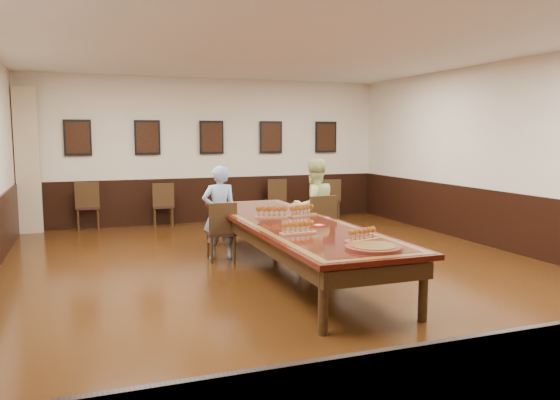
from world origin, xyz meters
name	(u,v)px	position (x,y,z in m)	size (l,w,h in m)	color
floor	(292,274)	(0.00, 0.00, -0.01)	(8.00, 10.00, 0.02)	black
ceiling	(293,42)	(0.00, 0.00, 3.21)	(8.00, 10.00, 0.02)	white
wall_back	(211,151)	(0.00, 5.01, 1.60)	(8.00, 0.02, 3.20)	beige
wall_right	(520,157)	(4.01, 0.00, 1.60)	(0.02, 10.00, 3.20)	beige
chair_man	(221,231)	(-0.74, 1.18, 0.47)	(0.44, 0.48, 0.93)	black
chair_woman	(317,226)	(0.78, 0.90, 0.51)	(0.47, 0.52, 1.01)	black
spare_chair_a	(88,205)	(-2.66, 4.83, 0.50)	(0.47, 0.51, 1.01)	black
spare_chair_b	(163,205)	(-1.15, 4.67, 0.47)	(0.44, 0.48, 0.95)	black
spare_chair_c	(275,199)	(1.47, 4.84, 0.47)	(0.44, 0.48, 0.94)	black
spare_chair_d	(330,199)	(2.69, 4.46, 0.47)	(0.44, 0.48, 0.93)	black
person_man	(219,213)	(-0.74, 1.27, 0.74)	(0.54, 0.36, 1.48)	#517FCC
person_woman	(314,207)	(0.77, 1.00, 0.79)	(0.78, 0.61, 1.58)	#E4EC93
pink_phone	(327,218)	(0.60, 0.12, 0.76)	(0.06, 0.13, 0.01)	#D0457E
curtain	(28,161)	(-3.75, 4.82, 1.45)	(0.45, 0.18, 2.90)	tan
wainscoting	(292,239)	(0.00, 0.00, 0.50)	(8.00, 10.00, 1.00)	black
conference_table	(292,231)	(0.00, 0.00, 0.61)	(1.40, 5.00, 0.76)	black
posters	(212,137)	(0.00, 4.94, 1.90)	(6.14, 0.04, 0.74)	black
flight_a	(272,212)	(-0.16, 0.41, 0.83)	(0.51, 0.28, 0.18)	#965F3F
flight_b	(302,211)	(0.32, 0.42, 0.83)	(0.49, 0.28, 0.17)	#965F3F
flight_c	(298,228)	(-0.28, -0.92, 0.83)	(0.47, 0.18, 0.17)	#965F3F
flight_d	(362,235)	(0.24, -1.59, 0.82)	(0.45, 0.23, 0.16)	#965F3F
red_plate_grp	(319,226)	(0.19, -0.49, 0.76)	(0.18, 0.18, 0.02)	red
carved_platter	(373,248)	(0.13, -2.04, 0.77)	(0.69, 0.69, 0.05)	#4F150F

